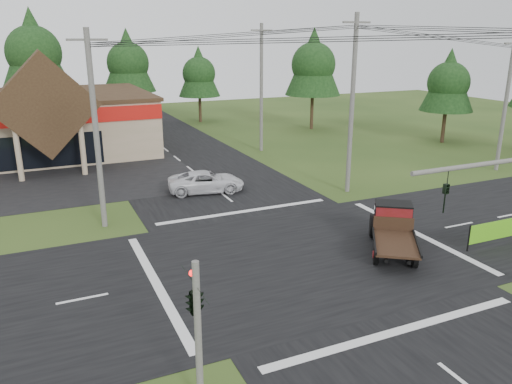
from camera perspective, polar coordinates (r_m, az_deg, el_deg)
ground at (r=24.12m, az=5.23°, el=-7.34°), size 120.00×120.00×0.00m
road_ns at (r=24.12m, az=5.23°, el=-7.31°), size 12.00×120.00×0.02m
road_ew at (r=24.12m, az=5.23°, el=-7.31°), size 120.00×12.00×0.02m
traffic_signal_corner at (r=13.82m, az=-7.05°, el=-10.88°), size 0.53×2.48×4.40m
utility_pole_nw at (r=27.58m, az=-17.84°, el=6.79°), size 2.00×0.30×10.50m
utility_pole_ne at (r=33.26m, az=10.92°, el=9.84°), size 2.00×0.30×11.50m
utility_pole_far at (r=42.87m, az=26.64°, el=9.07°), size 2.00×0.30×10.20m
utility_pole_n at (r=45.39m, az=0.62°, el=11.86°), size 2.00×0.30×11.20m
tree_row_c at (r=60.06m, az=-24.09°, el=14.60°), size 7.28×7.28×13.13m
tree_row_d at (r=62.06m, az=-14.45°, el=14.31°), size 6.16×6.16×11.11m
tree_row_e at (r=62.12m, az=-6.55°, el=13.48°), size 5.04×5.04×9.09m
tree_side_ne at (r=56.99m, az=6.59°, el=14.50°), size 6.16×6.16×11.11m
tree_side_e_near at (r=52.45m, az=21.17°, el=11.78°), size 5.04×5.04×9.09m
antique_flatbed_truck at (r=24.96m, az=15.48°, el=-4.31°), size 4.66×5.50×2.21m
roadside_banner at (r=27.80m, az=25.93°, el=-4.17°), size 4.00×0.14×1.36m
white_pickup at (r=33.78m, az=-5.70°, el=1.18°), size 5.45×3.30×1.41m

